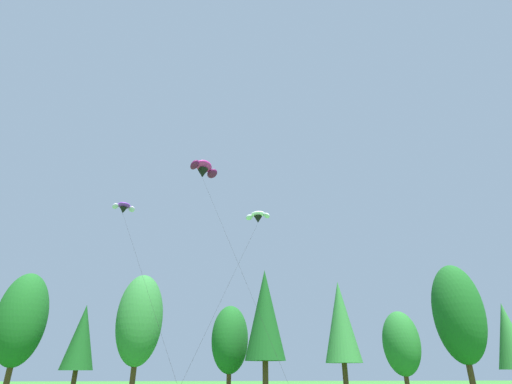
% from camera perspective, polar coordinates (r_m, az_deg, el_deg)
% --- Properties ---
extents(treeline_tree_c, '(5.43, 5.43, 13.43)m').
position_cam_1_polar(treeline_tree_c, '(55.21, -30.90, -15.54)').
color(treeline_tree_c, '#472D19').
rests_on(treeline_tree_c, ground_plane).
extents(treeline_tree_d, '(3.86, 3.86, 10.27)m').
position_cam_1_polar(treeline_tree_d, '(55.70, -24.03, -18.67)').
color(treeline_tree_d, '#472D19').
rests_on(treeline_tree_d, ground_plane).
extents(treeline_tree_e, '(5.55, 5.55, 13.89)m').
position_cam_1_polar(treeline_tree_e, '(53.02, -16.56, -17.33)').
color(treeline_tree_e, '#472D19').
rests_on(treeline_tree_e, ground_plane).
extents(treeline_tree_f, '(4.58, 4.58, 10.31)m').
position_cam_1_polar(treeline_tree_f, '(52.77, -3.83, -20.57)').
color(treeline_tree_f, '#472D19').
rests_on(treeline_tree_f, ground_plane).
extents(treeline_tree_g, '(4.70, 4.70, 14.10)m').
position_cam_1_polar(treeline_tree_g, '(49.08, 1.30, -17.27)').
color(treeline_tree_g, '#472D19').
rests_on(treeline_tree_g, ground_plane).
extents(treeline_tree_h, '(4.56, 4.56, 13.47)m').
position_cam_1_polar(treeline_tree_h, '(54.14, 12.21, -17.87)').
color(treeline_tree_h, '#472D19').
rests_on(treeline_tree_h, ground_plane).
extents(treeline_tree_i, '(4.30, 4.30, 9.24)m').
position_cam_1_polar(treeline_tree_i, '(52.69, 20.38, -19.91)').
color(treeline_tree_i, '#472D19').
rests_on(treeline_tree_i, ground_plane).
extents(treeline_tree_j, '(5.81, 5.81, 14.86)m').
position_cam_1_polar(treeline_tree_j, '(55.56, 27.34, -15.37)').
color(treeline_tree_j, '#472D19').
rests_on(treeline_tree_j, ground_plane).
extents(treeline_tree_k, '(3.94, 3.94, 10.62)m').
position_cam_1_polar(treeline_tree_k, '(61.13, 32.87, -17.11)').
color(treeline_tree_k, '#472D19').
rests_on(treeline_tree_k, ground_plane).
extents(parafoil_kite_high_white, '(6.51, 7.43, 14.42)m').
position_cam_1_polar(parafoil_kite_high_white, '(35.93, 0.27, -3.63)').
color(parafoil_kite_high_white, white).
extents(parafoil_kite_mid_magenta, '(8.94, 11.68, 22.08)m').
position_cam_1_polar(parafoil_kite_mid_magenta, '(43.22, -7.66, 3.29)').
color(parafoil_kite_mid_magenta, '#D12893').
extents(parafoil_kite_far_purple, '(10.23, 15.03, 18.01)m').
position_cam_1_polar(parafoil_kite_far_purple, '(45.57, -18.68, -2.19)').
color(parafoil_kite_far_purple, purple).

